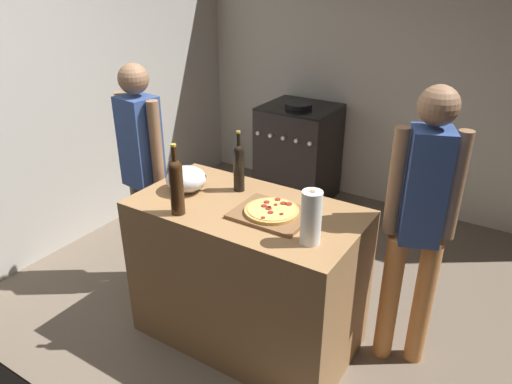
{
  "coord_description": "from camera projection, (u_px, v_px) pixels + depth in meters",
  "views": [
    {
      "loc": [
        1.37,
        -1.28,
        2.13
      ],
      "look_at": [
        0.07,
        0.78,
        0.96
      ],
      "focal_mm": 33.52,
      "sensor_mm": 36.0,
      "label": 1
    }
  ],
  "objects": [
    {
      "name": "pizza",
      "position": [
        272.0,
        211.0,
        2.54
      ],
      "size": [
        0.29,
        0.29,
        0.03
      ],
      "color": "tan",
      "rests_on": "cutting_board"
    },
    {
      "name": "kitchen_wall_rear",
      "position": [
        382.0,
        66.0,
        4.3
      ],
      "size": [
        4.19,
        0.1,
        2.6
      ],
      "primitive_type": "cube",
      "color": "#BCB7AD",
      "rests_on": "ground_plane"
    },
    {
      "name": "paper_towel_roll",
      "position": [
        311.0,
        218.0,
        2.25
      ],
      "size": [
        0.1,
        0.1,
        0.28
      ],
      "color": "white",
      "rests_on": "counter"
    },
    {
      "name": "wine_bottle_amber",
      "position": [
        176.0,
        184.0,
        2.51
      ],
      "size": [
        0.08,
        0.08,
        0.39
      ],
      "color": "#331E0F",
      "rests_on": "counter"
    },
    {
      "name": "cutting_board",
      "position": [
        272.0,
        214.0,
        2.55
      ],
      "size": [
        0.4,
        0.32,
        0.02
      ],
      "primitive_type": "cube",
      "color": "brown",
      "rests_on": "counter"
    },
    {
      "name": "mixing_bowl",
      "position": [
        186.0,
        179.0,
        2.81
      ],
      "size": [
        0.24,
        0.24,
        0.15
      ],
      "color": "#B2B2B7",
      "rests_on": "counter"
    },
    {
      "name": "wine_bottle_green",
      "position": [
        239.0,
        166.0,
        2.77
      ],
      "size": [
        0.07,
        0.07,
        0.37
      ],
      "color": "black",
      "rests_on": "counter"
    },
    {
      "name": "kitchen_wall_left",
      "position": [
        108.0,
        73.0,
        4.02
      ],
      "size": [
        0.1,
        3.57,
        2.6
      ],
      "primitive_type": "cube",
      "color": "#BCB7AD",
      "rests_on": "ground_plane"
    },
    {
      "name": "stove",
      "position": [
        298.0,
        153.0,
        4.64
      ],
      "size": [
        0.67,
        0.63,
        0.97
      ],
      "color": "black",
      "rests_on": "ground_plane"
    },
    {
      "name": "counter",
      "position": [
        247.0,
        275.0,
        2.84
      ],
      "size": [
        1.3,
        0.7,
        0.91
      ],
      "primitive_type": "cube",
      "color": "#9E7247",
      "rests_on": "ground_plane"
    },
    {
      "name": "ground_plane",
      "position": [
        297.0,
        270.0,
        3.69
      ],
      "size": [
        4.19,
        3.57,
        0.02
      ],
      "primitive_type": "cube",
      "color": "#6B5B4C"
    },
    {
      "name": "person_in_red",
      "position": [
        420.0,
        219.0,
        2.48
      ],
      "size": [
        0.35,
        0.26,
        1.63
      ],
      "color": "#D88C4C",
      "rests_on": "ground_plane"
    },
    {
      "name": "person_in_stripes",
      "position": [
        143.0,
        166.0,
        3.17
      ],
      "size": [
        0.39,
        0.23,
        1.59
      ],
      "color": "slate",
      "rests_on": "ground_plane"
    }
  ]
}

